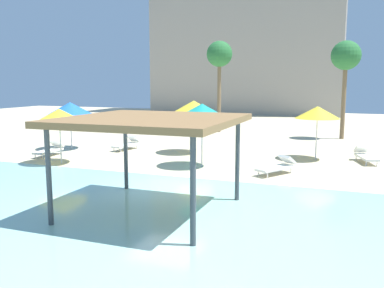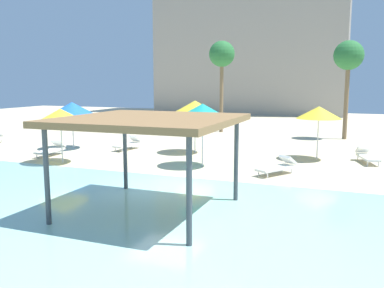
% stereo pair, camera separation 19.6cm
% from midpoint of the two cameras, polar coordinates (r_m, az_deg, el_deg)
% --- Properties ---
extents(ground_plane, '(80.00, 80.00, 0.00)m').
position_cam_midpoint_polar(ground_plane, '(15.18, -3.31, -5.85)').
color(ground_plane, beige).
extents(lagoon_water, '(44.00, 13.50, 0.04)m').
position_cam_midpoint_polar(lagoon_water, '(10.84, -15.20, -11.99)').
color(lagoon_water, '#99D1C6').
rests_on(lagoon_water, ground).
extents(shade_pavilion, '(4.69, 4.69, 2.78)m').
position_cam_midpoint_polar(shade_pavilion, '(11.81, -5.34, 2.94)').
color(shade_pavilion, '#42474C').
rests_on(shade_pavilion, ground).
extents(beach_umbrella_yellow_2, '(2.21, 2.21, 2.78)m').
position_cam_midpoint_polar(beach_umbrella_yellow_2, '(22.04, 0.67, 5.16)').
color(beach_umbrella_yellow_2, silver).
rests_on(beach_umbrella_yellow_2, ground).
extents(beach_umbrella_yellow_3, '(2.15, 2.15, 2.59)m').
position_cam_midpoint_polar(beach_umbrella_yellow_3, '(21.05, 17.21, 4.13)').
color(beach_umbrella_yellow_3, silver).
rests_on(beach_umbrella_yellow_3, ground).
extents(beach_umbrella_blue_4, '(2.37, 2.37, 2.63)m').
position_cam_midpoint_polar(beach_umbrella_blue_4, '(24.35, -15.86, 4.76)').
color(beach_umbrella_blue_4, silver).
rests_on(beach_umbrella_blue_4, ground).
extents(beach_umbrella_yellow_5, '(2.32, 2.32, 2.54)m').
position_cam_midpoint_polar(beach_umbrella_yellow_5, '(20.11, -17.27, 3.73)').
color(beach_umbrella_yellow_5, silver).
rests_on(beach_umbrella_yellow_5, ground).
extents(beach_umbrella_teal_6, '(2.16, 2.16, 2.81)m').
position_cam_midpoint_polar(beach_umbrella_teal_6, '(18.43, 1.76, 4.62)').
color(beach_umbrella_teal_6, silver).
rests_on(beach_umbrella_teal_6, ground).
extents(lounge_chair_0, '(0.70, 1.93, 0.74)m').
position_cam_midpoint_polar(lounge_chair_0, '(22.60, -18.37, -0.66)').
color(lounge_chair_0, white).
rests_on(lounge_chair_0, ground).
extents(lounge_chair_1, '(1.50, 1.93, 0.74)m').
position_cam_midpoint_polar(lounge_chair_1, '(17.48, 12.02, -3.00)').
color(lounge_chair_1, white).
rests_on(lounge_chair_1, ground).
extents(lounge_chair_3, '(0.88, 1.97, 0.74)m').
position_cam_midpoint_polar(lounge_chair_3, '(23.59, -8.38, 0.06)').
color(lounge_chair_3, white).
rests_on(lounge_chair_3, ground).
extents(lounge_chair_5, '(1.11, 1.99, 0.74)m').
position_cam_midpoint_polar(lounge_chair_5, '(21.24, 23.04, -1.47)').
color(lounge_chair_5, white).
rests_on(lounge_chair_5, ground).
extents(palm_tree_0, '(1.90, 1.90, 6.74)m').
position_cam_midpoint_polar(palm_tree_0, '(31.43, 4.28, 11.86)').
color(palm_tree_0, brown).
rests_on(palm_tree_0, ground).
extents(palm_tree_1, '(1.90, 1.90, 6.40)m').
position_cam_midpoint_polar(palm_tree_1, '(29.25, 20.80, 10.97)').
color(palm_tree_1, brown).
rests_on(palm_tree_1, ground).
extents(hotel_block_0, '(22.28, 8.62, 20.97)m').
position_cam_midpoint_polar(hotel_block_0, '(52.70, 8.28, 15.75)').
color(hotel_block_0, '#9E9384').
rests_on(hotel_block_0, ground).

